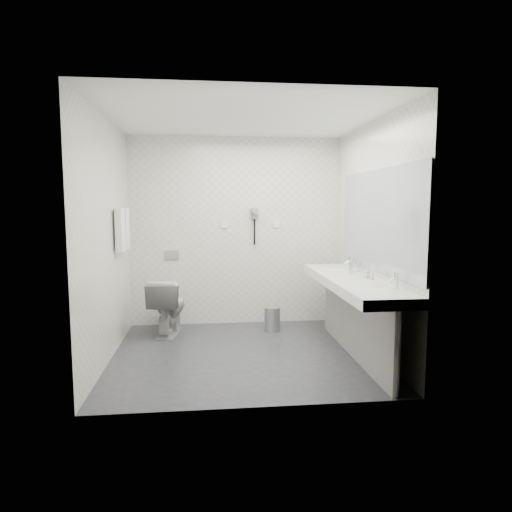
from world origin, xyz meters
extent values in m
plane|color=#2E2E33|center=(0.00, 0.00, 0.00)|extent=(2.80, 2.80, 0.00)
plane|color=white|center=(0.00, 0.00, 2.50)|extent=(2.80, 2.80, 0.00)
plane|color=silver|center=(0.00, 1.30, 1.25)|extent=(2.80, 0.00, 2.80)
plane|color=silver|center=(0.00, -1.30, 1.25)|extent=(2.80, 0.00, 2.80)
plane|color=silver|center=(-1.40, 0.00, 1.25)|extent=(0.00, 2.60, 2.60)
plane|color=silver|center=(1.40, 0.00, 1.25)|extent=(0.00, 2.60, 2.60)
cube|color=white|center=(1.12, -0.20, 0.80)|extent=(0.55, 2.20, 0.10)
cube|color=gray|center=(1.15, -0.20, 0.38)|extent=(0.03, 2.15, 0.75)
cylinder|color=silver|center=(1.18, -1.24, 0.38)|extent=(0.06, 0.06, 0.75)
cylinder|color=silver|center=(1.18, 0.84, 0.38)|extent=(0.06, 0.06, 0.75)
cube|color=#B2BCC6|center=(1.39, -0.20, 1.45)|extent=(0.02, 2.20, 1.05)
ellipsoid|color=white|center=(1.12, -0.85, 0.83)|extent=(0.40, 0.31, 0.05)
ellipsoid|color=white|center=(1.12, 0.45, 0.83)|extent=(0.40, 0.31, 0.05)
cylinder|color=silver|center=(1.32, -0.85, 0.92)|extent=(0.04, 0.04, 0.15)
cylinder|color=silver|center=(1.32, 0.45, 0.92)|extent=(0.04, 0.04, 0.15)
imported|color=beige|center=(1.26, -0.24, 0.91)|extent=(0.07, 0.07, 0.11)
imported|color=beige|center=(1.29, -0.34, 0.91)|extent=(0.05, 0.05, 0.11)
cylinder|color=silver|center=(1.22, 0.08, 0.91)|extent=(0.07, 0.07, 0.12)
cylinder|color=silver|center=(1.34, 0.18, 0.90)|extent=(0.06, 0.06, 0.10)
imported|color=white|center=(-0.88, 0.85, 0.35)|extent=(0.50, 0.75, 0.70)
cube|color=#B2B5BA|center=(-0.85, 1.29, 0.95)|extent=(0.18, 0.02, 0.12)
cylinder|color=#B2B5BA|center=(0.44, 0.87, 0.15)|extent=(0.25, 0.25, 0.29)
cylinder|color=#B2B5BA|center=(0.44, 0.87, 0.30)|extent=(0.21, 0.21, 0.02)
cylinder|color=silver|center=(-1.35, 0.55, 1.55)|extent=(0.02, 0.62, 0.02)
cube|color=white|center=(-1.34, 0.41, 1.33)|extent=(0.07, 0.24, 0.48)
cube|color=white|center=(-1.34, 0.69, 1.33)|extent=(0.07, 0.24, 0.48)
cube|color=gray|center=(0.25, 1.27, 1.50)|extent=(0.10, 0.04, 0.14)
cylinder|color=gray|center=(0.25, 1.20, 1.53)|extent=(0.08, 0.14, 0.08)
cylinder|color=black|center=(0.25, 1.26, 1.25)|extent=(0.02, 0.02, 0.35)
cube|color=white|center=(-0.15, 1.29, 1.35)|extent=(0.09, 0.02, 0.09)
cube|color=white|center=(0.55, 1.29, 1.35)|extent=(0.09, 0.02, 0.09)
camera|label=1|loc=(-0.37, -4.67, 1.60)|focal=31.24mm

